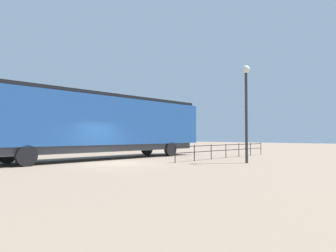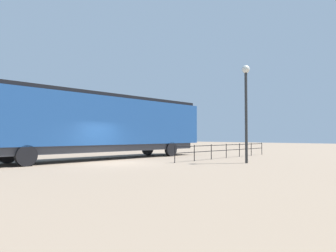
# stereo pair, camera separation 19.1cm
# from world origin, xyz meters

# --- Properties ---
(ground_plane) EXTENTS (120.00, 120.00, 0.00)m
(ground_plane) POSITION_xyz_m (0.00, 0.00, 0.00)
(ground_plane) COLOR #84705B
(locomotive) EXTENTS (2.93, 17.20, 4.35)m
(locomotive) POSITION_xyz_m (-3.16, 1.86, 2.42)
(locomotive) COLOR navy
(locomotive) RESTS_ON ground_plane
(lamp_post) EXTENTS (0.45, 0.45, 5.68)m
(lamp_post) POSITION_xyz_m (5.47, 5.23, 3.80)
(lamp_post) COLOR #2D2D2D
(lamp_post) RESTS_ON ground_plane
(platform_fence) EXTENTS (0.05, 11.04, 1.01)m
(platform_fence) POSITION_xyz_m (2.35, 8.01, 0.66)
(platform_fence) COLOR black
(platform_fence) RESTS_ON ground_plane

